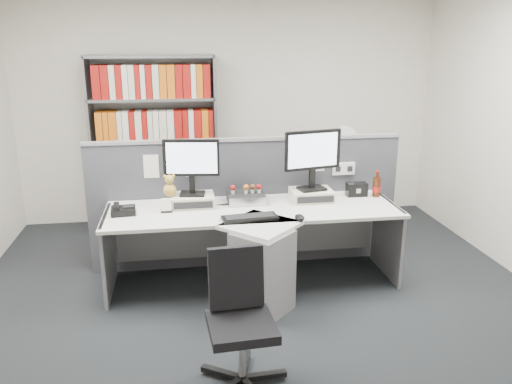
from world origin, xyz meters
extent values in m
plane|color=#23262A|center=(0.00, 0.00, 0.00)|extent=(5.50, 5.50, 0.00)
cube|color=silver|center=(0.00, 2.75, 1.35)|extent=(5.00, 0.04, 2.70)
cube|color=#43434B|center=(0.00, 1.25, 0.62)|extent=(3.00, 0.05, 1.25)
cube|color=#95959A|center=(0.00, 1.25, 1.26)|extent=(3.00, 0.07, 0.03)
cube|color=white|center=(0.95, 1.22, 0.95)|extent=(0.22, 0.04, 0.12)
cube|color=white|center=(-0.90, 1.22, 1.05)|extent=(0.16, 0.00, 0.22)
cube|color=white|center=(-0.50, 1.22, 1.05)|extent=(0.16, 0.00, 0.22)
cube|color=white|center=(0.70, 1.22, 1.05)|extent=(0.16, 0.00, 0.22)
cube|color=white|center=(0.00, 0.82, 0.70)|extent=(2.60, 0.80, 0.03)
cube|color=white|center=(0.00, 0.42, 0.70)|extent=(0.74, 0.74, 0.03)
cube|color=gray|center=(0.00, 0.30, 0.34)|extent=(0.57, 0.57, 0.69)
cube|color=gray|center=(-1.28, 0.82, 0.36)|extent=(0.03, 0.70, 0.72)
cube|color=gray|center=(1.28, 0.82, 0.36)|extent=(0.03, 0.70, 0.72)
cube|color=gray|center=(0.00, 1.18, 0.35)|extent=(2.50, 0.02, 0.45)
cube|color=beige|center=(-0.53, 0.98, 0.77)|extent=(0.38, 0.30, 0.10)
cube|color=black|center=(-0.53, 0.83, 0.77)|extent=(0.34, 0.01, 0.06)
cube|color=beige|center=(0.57, 0.98, 0.77)|extent=(0.38, 0.30, 0.10)
cube|color=black|center=(0.57, 0.83, 0.77)|extent=(0.34, 0.01, 0.06)
cube|color=black|center=(-0.53, 0.98, 0.83)|extent=(0.24, 0.19, 0.02)
cube|color=black|center=(-0.53, 0.98, 0.92)|extent=(0.05, 0.04, 0.18)
cube|color=black|center=(-0.53, 0.98, 1.16)|extent=(0.49, 0.10, 0.33)
cube|color=silver|center=(-0.52, 0.96, 1.16)|extent=(0.44, 0.06, 0.28)
cube|color=black|center=(0.57, 0.98, 0.83)|extent=(0.27, 0.22, 0.02)
cube|color=black|center=(0.57, 0.98, 0.93)|extent=(0.06, 0.04, 0.20)
cube|color=black|center=(0.57, 0.98, 1.20)|extent=(0.54, 0.16, 0.36)
cube|color=silver|center=(0.57, 0.96, 1.20)|extent=(0.48, 0.11, 0.31)
cube|color=black|center=(-0.04, 1.01, 0.76)|extent=(0.33, 0.29, 0.09)
cube|color=silver|center=(-0.04, 0.86, 0.76)|extent=(0.33, 0.01, 0.08)
cylinder|color=beige|center=(-0.16, 0.99, 0.83)|extent=(0.03, 0.03, 0.03)
sphere|color=#A5140F|center=(-0.16, 0.99, 0.87)|extent=(0.05, 0.05, 0.05)
cylinder|color=beige|center=(-0.04, 0.99, 0.83)|extent=(0.03, 0.03, 0.03)
sphere|color=orange|center=(-0.04, 0.99, 0.87)|extent=(0.05, 0.05, 0.05)
cylinder|color=beige|center=(0.02, 0.99, 0.83)|extent=(0.03, 0.03, 0.03)
sphere|color=#593319|center=(0.02, 0.99, 0.87)|extent=(0.05, 0.05, 0.05)
cylinder|color=beige|center=(0.08, 0.99, 0.83)|extent=(0.03, 0.03, 0.03)
sphere|color=#A5140F|center=(0.08, 0.99, 0.87)|extent=(0.05, 0.05, 0.05)
cube|color=black|center=(-0.07, 0.53, 0.73)|extent=(0.48, 0.22, 0.03)
cube|color=black|center=(-0.07, 0.53, 0.75)|extent=(0.42, 0.17, 0.01)
ellipsoid|color=black|center=(0.33, 0.45, 0.74)|extent=(0.08, 0.12, 0.05)
cube|color=black|center=(-1.13, 0.83, 0.75)|extent=(0.22, 0.20, 0.06)
cube|color=black|center=(-1.18, 0.83, 0.79)|extent=(0.06, 0.17, 0.03)
cube|color=black|center=(-1.08, 0.84, 0.78)|extent=(0.10, 0.06, 0.01)
cube|color=black|center=(-0.76, 0.83, 0.73)|extent=(0.10, 0.06, 0.02)
cube|color=white|center=(-0.76, 0.81, 0.79)|extent=(0.09, 0.04, 0.10)
cube|color=white|center=(-0.76, 0.85, 0.79)|extent=(0.09, 0.04, 0.10)
sphere|color=gold|center=(-0.73, 0.96, 0.88)|extent=(0.12, 0.12, 0.12)
sphere|color=gold|center=(-0.73, 0.96, 0.98)|extent=(0.08, 0.08, 0.08)
sphere|color=gold|center=(-0.76, 0.96, 1.00)|extent=(0.03, 0.03, 0.03)
sphere|color=gold|center=(-0.69, 0.96, 1.00)|extent=(0.03, 0.03, 0.03)
cube|color=black|center=(1.03, 1.05, 0.78)|extent=(0.19, 0.11, 0.13)
cylinder|color=#3F190A|center=(1.21, 1.00, 0.81)|extent=(0.07, 0.07, 0.19)
cylinder|color=#A5140F|center=(1.21, 1.00, 0.79)|extent=(0.08, 0.08, 0.05)
cylinder|color=#3F190A|center=(1.21, 1.00, 0.93)|extent=(0.03, 0.03, 0.05)
cylinder|color=#A5140F|center=(1.21, 1.00, 0.97)|extent=(0.03, 0.03, 0.01)
cube|color=slate|center=(-1.59, 2.45, 1.00)|extent=(0.03, 0.40, 2.00)
cube|color=slate|center=(-0.21, 2.45, 1.00)|extent=(0.03, 0.40, 2.00)
cube|color=slate|center=(-0.90, 2.64, 1.00)|extent=(1.40, 0.02, 2.00)
cube|color=slate|center=(-0.90, 2.45, 0.02)|extent=(1.38, 0.40, 0.03)
cube|color=slate|center=(-0.90, 2.45, 0.52)|extent=(1.38, 0.40, 0.03)
cube|color=slate|center=(-0.90, 2.45, 1.02)|extent=(1.38, 0.40, 0.03)
cube|color=slate|center=(-0.90, 2.45, 1.52)|extent=(1.38, 0.40, 0.03)
cube|color=slate|center=(-0.90, 2.45, 1.98)|extent=(1.38, 0.40, 0.03)
cube|color=#A5140F|center=(-0.90, 2.42, 0.22)|extent=(1.24, 0.28, 0.36)
cube|color=orange|center=(-0.90, 2.42, 0.72)|extent=(1.24, 0.28, 0.36)
cube|color=beige|center=(-0.90, 2.42, 1.21)|extent=(1.24, 0.28, 0.36)
cube|color=white|center=(-0.90, 2.42, 1.71)|extent=(1.24, 0.28, 0.36)
cube|color=slate|center=(1.20, 2.00, 0.35)|extent=(0.45, 0.60, 0.70)
cube|color=black|center=(1.20, 1.70, 0.52)|extent=(0.40, 0.02, 0.28)
cube|color=black|center=(1.20, 1.70, 0.20)|extent=(0.40, 0.02, 0.28)
cylinder|color=white|center=(1.20, 2.00, 0.72)|extent=(0.19, 0.19, 0.03)
cylinder|color=white|center=(1.20, 2.00, 0.83)|extent=(0.03, 0.03, 0.19)
cylinder|color=white|center=(1.20, 1.98, 1.08)|extent=(0.32, 0.09, 0.31)
cylinder|color=silver|center=(1.20, 2.01, 1.08)|extent=(0.32, 0.08, 0.31)
cylinder|color=silver|center=(-0.29, -0.63, 0.23)|extent=(0.05, 0.05, 0.36)
cube|color=black|center=(-0.29, -0.63, 0.42)|extent=(0.44, 0.44, 0.06)
cube|color=black|center=(-0.30, -0.44, 0.68)|extent=(0.37, 0.12, 0.42)
cube|color=black|center=(-0.12, -0.62, 0.04)|extent=(0.27, 0.06, 0.04)
cylinder|color=black|center=(-0.02, -0.62, 0.03)|extent=(0.05, 0.05, 0.03)
cube|color=black|center=(-0.25, -0.48, 0.04)|extent=(0.11, 0.27, 0.04)
cylinder|color=black|center=(-0.22, -0.37, 0.03)|extent=(0.05, 0.05, 0.03)
cube|color=black|center=(-0.42, -0.55, 0.04)|extent=(0.25, 0.18, 0.04)
cylinder|color=black|center=(-0.51, -0.49, 0.03)|extent=(0.05, 0.05, 0.03)
camera|label=1|loc=(-0.63, -3.49, 2.17)|focal=36.23mm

